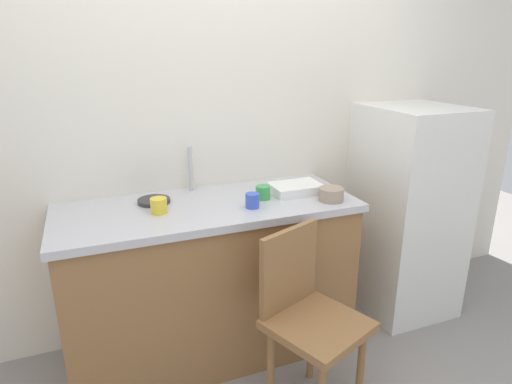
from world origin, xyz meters
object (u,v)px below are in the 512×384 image
Objects in this scene: refrigerator at (407,211)px; dish_tray at (296,188)px; cup_blue at (252,201)px; cup_yellow at (159,206)px; hotplate at (154,201)px; terracotta_bowl at (331,194)px; chair at (308,314)px; cup_green at (263,192)px.

refrigerator reaches higher than dish_tray.
cup_yellow is (-0.46, 0.10, 0.00)m from cup_blue.
terracotta_bowl is at bearing -19.19° from hotplate.
hotplate reaches higher than chair.
cup_blue is (-0.31, -0.14, 0.01)m from dish_tray.
refrigerator is at bearing 6.97° from chair.
dish_tray is 0.22m from terracotta_bowl.
cup_green is 0.98× the size of cup_yellow.
hotplate is 0.53m from cup_blue.
refrigerator reaches higher than cup_yellow.
dish_tray reaches higher than chair.
refrigerator is 16.46× the size of cup_yellow.
dish_tray is (0.20, 0.56, 0.42)m from chair.
cup_blue is (-0.43, 0.05, 0.00)m from terracotta_bowl.
chair is 0.73m from dish_tray.
dish_tray is 3.73× the size of cup_blue.
refrigerator is at bearing 1.76° from cup_green.
dish_tray is at bearing -8.83° from hotplate.
cup_green reaches higher than chair.
cup_green is at bearing -15.39° from hotplate.
hotplate is 0.58m from cup_green.
cup_green reaches higher than dish_tray.
refrigerator reaches higher than chair.
terracotta_bowl is 0.94m from hotplate.
chair is at bearing -130.60° from terracotta_bowl.
hotplate is at bearing 150.64° from cup_blue.
cup_blue is at bearing -173.13° from refrigerator.
cup_green reaches higher than terracotta_bowl.
terracotta_bowl is at bearing -6.86° from cup_blue.
refrigerator is 17.87× the size of cup_blue.
cup_blue is at bearing -11.94° from cup_yellow.
refrigerator is at bearing -0.19° from dish_tray.
refrigerator is 1.17m from chair.
dish_tray reaches higher than hotplate.
cup_yellow is (-0.57, 0.52, 0.43)m from chair.
hotplate is at bearing 160.81° from terracotta_bowl.
dish_tray is (-0.80, 0.00, 0.25)m from refrigerator.
refrigerator is 1.60m from cup_yellow.
cup_blue is at bearing -156.42° from dish_tray.
cup_blue reaches higher than dish_tray.
cup_yellow is at bearing -176.97° from dish_tray.
hotplate is (-0.57, 0.68, 0.41)m from chair.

